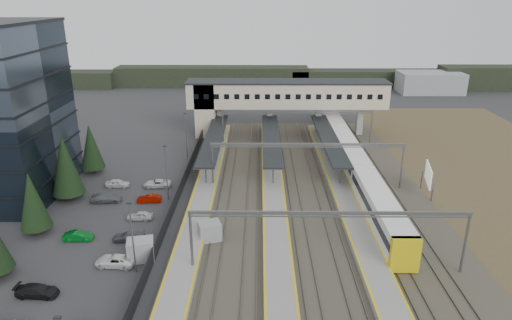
{
  "coord_description": "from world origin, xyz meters",
  "views": [
    {
      "loc": [
        4.98,
        -48.91,
        27.58
      ],
      "look_at": [
        4.44,
        15.53,
        4.0
      ],
      "focal_mm": 32.0,
      "sensor_mm": 36.0,
      "label": 1
    }
  ],
  "objects_px": {
    "relay_cabin_near": "(141,250)",
    "relay_cabin_far": "(210,232)",
    "billboard": "(428,176)",
    "train": "(349,154)",
    "footbridge": "(273,97)"
  },
  "relations": [
    {
      "from": "relay_cabin_near",
      "to": "train",
      "type": "distance_m",
      "value": 40.4
    },
    {
      "from": "relay_cabin_near",
      "to": "train",
      "type": "height_order",
      "value": "train"
    },
    {
      "from": "relay_cabin_near",
      "to": "billboard",
      "type": "distance_m",
      "value": 41.14
    },
    {
      "from": "relay_cabin_near",
      "to": "billboard",
      "type": "bearing_deg",
      "value": 25.03
    },
    {
      "from": "footbridge",
      "to": "billboard",
      "type": "height_order",
      "value": "footbridge"
    },
    {
      "from": "relay_cabin_far",
      "to": "train",
      "type": "relative_size",
      "value": 0.05
    },
    {
      "from": "relay_cabin_far",
      "to": "billboard",
      "type": "distance_m",
      "value": 32.93
    },
    {
      "from": "relay_cabin_near",
      "to": "relay_cabin_far",
      "type": "relative_size",
      "value": 1.04
    },
    {
      "from": "train",
      "to": "footbridge",
      "type": "bearing_deg",
      "value": 123.68
    },
    {
      "from": "relay_cabin_near",
      "to": "relay_cabin_far",
      "type": "xyz_separation_m",
      "value": [
        7.15,
        4.13,
        -0.01
      ]
    },
    {
      "from": "relay_cabin_near",
      "to": "footbridge",
      "type": "relative_size",
      "value": 0.08
    },
    {
      "from": "relay_cabin_near",
      "to": "billboard",
      "type": "relative_size",
      "value": 0.6
    },
    {
      "from": "billboard",
      "to": "train",
      "type": "bearing_deg",
      "value": 128.22
    },
    {
      "from": "train",
      "to": "relay_cabin_near",
      "type": "bearing_deg",
      "value": -133.96
    },
    {
      "from": "relay_cabin_far",
      "to": "relay_cabin_near",
      "type": "bearing_deg",
      "value": -149.99
    }
  ]
}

